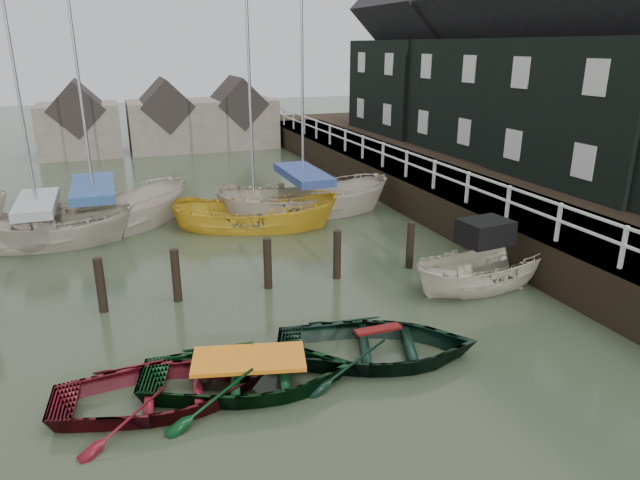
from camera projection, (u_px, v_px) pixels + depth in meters
name	position (u px, v px, depth m)	size (l,w,h in m)	color
ground	(252.00, 347.00, 12.39)	(120.00, 120.00, 0.00)	#2F3924
pier	(413.00, 183.00, 24.14)	(3.04, 32.00, 2.70)	black
land_strip	(519.00, 188.00, 26.17)	(14.00, 38.00, 1.50)	black
quay_houses	(556.00, 60.00, 23.14)	(6.52, 28.14, 10.01)	black
mooring_pilings	(180.00, 282.00, 14.53)	(13.72, 0.22, 1.80)	black
far_sheds	(163.00, 120.00, 35.15)	(14.00, 4.08, 4.39)	#665B51
rowboat_red	(164.00, 403.00, 10.47)	(2.75, 3.85, 0.80)	#550C14
rowboat_green	(250.00, 386.00, 10.99)	(2.92, 4.09, 0.85)	black
rowboat_dkgreen	(377.00, 358.00, 11.99)	(3.00, 4.19, 0.87)	black
motorboat	(484.00, 282.00, 15.58)	(4.63, 2.12, 2.67)	beige
sailboat_a	(43.00, 242.00, 18.82)	(6.19, 3.16, 11.77)	beige
sailboat_b	(99.00, 231.00, 20.01)	(7.44, 5.10, 12.52)	#BCB0A1
sailboat_c	(255.00, 227.00, 20.62)	(6.36, 4.13, 11.21)	gold
sailboat_d	(304.00, 211.00, 22.34)	(7.03, 3.77, 13.01)	#BCB1A1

